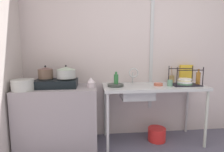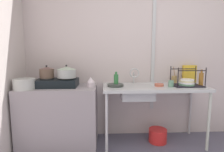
{
  "view_description": "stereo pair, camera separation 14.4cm",
  "coord_description": "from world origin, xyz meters",
  "px_view_note": "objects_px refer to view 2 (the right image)",
  "views": [
    {
      "loc": [
        -1.01,
        -0.89,
        1.27
      ],
      "look_at": [
        -0.76,
        1.44,
        0.96
      ],
      "focal_mm": 28.1,
      "sensor_mm": 36.0,
      "label": 1
    },
    {
      "loc": [
        -0.86,
        -0.91,
        1.27
      ],
      "look_at": [
        -0.76,
        1.44,
        0.96
      ],
      "focal_mm": 28.1,
      "sensor_mm": 36.0,
      "label": 2
    }
  ],
  "objects_px": {
    "faucet": "(134,74)",
    "dish_rack": "(187,83)",
    "pot_on_left_burner": "(47,72)",
    "frying_pan": "(115,85)",
    "pot_beside_stove": "(24,84)",
    "cereal_box": "(189,74)",
    "percolator": "(91,82)",
    "utensil_jar": "(174,79)",
    "small_bowl_on_drainboard": "(159,85)",
    "bucket_on_floor": "(158,135)",
    "pot_on_right_burner": "(67,72)",
    "bottle_by_rack": "(201,79)",
    "sink_basin": "(137,92)",
    "cup_by_rack": "(171,84)",
    "stove": "(57,83)",
    "bottle_by_sink": "(116,80)"
  },
  "relations": [
    {
      "from": "faucet",
      "to": "dish_rack",
      "type": "distance_m",
      "value": 0.72
    },
    {
      "from": "pot_on_left_burner",
      "to": "frying_pan",
      "type": "height_order",
      "value": "pot_on_left_burner"
    },
    {
      "from": "pot_beside_stove",
      "to": "cereal_box",
      "type": "height_order",
      "value": "cereal_box"
    },
    {
      "from": "percolator",
      "to": "utensil_jar",
      "type": "xyz_separation_m",
      "value": [
        1.24,
        0.27,
        -0.01
      ]
    },
    {
      "from": "faucet",
      "to": "pot_beside_stove",
      "type": "bearing_deg",
      "value": -168.35
    },
    {
      "from": "small_bowl_on_drainboard",
      "to": "bucket_on_floor",
      "type": "xyz_separation_m",
      "value": [
        0.02,
        0.03,
        -0.75
      ]
    },
    {
      "from": "pot_on_right_burner",
      "to": "bucket_on_floor",
      "type": "distance_m",
      "value": 1.57
    },
    {
      "from": "dish_rack",
      "to": "bottle_by_rack",
      "type": "height_order",
      "value": "dish_rack"
    },
    {
      "from": "pot_on_left_burner",
      "to": "pot_on_right_burner",
      "type": "height_order",
      "value": "pot_on_right_burner"
    },
    {
      "from": "faucet",
      "to": "frying_pan",
      "type": "relative_size",
      "value": 1.09
    },
    {
      "from": "pot_beside_stove",
      "to": "bucket_on_floor",
      "type": "relative_size",
      "value": 1.02
    },
    {
      "from": "sink_basin",
      "to": "cup_by_rack",
      "type": "bearing_deg",
      "value": -9.38
    },
    {
      "from": "stove",
      "to": "small_bowl_on_drainboard",
      "type": "relative_size",
      "value": 4.46
    },
    {
      "from": "stove",
      "to": "percolator",
      "type": "relative_size",
      "value": 4.16
    },
    {
      "from": "cup_by_rack",
      "to": "bucket_on_floor",
      "type": "distance_m",
      "value": 0.79
    },
    {
      "from": "small_bowl_on_drainboard",
      "to": "bottle_by_sink",
      "type": "distance_m",
      "value": 0.59
    },
    {
      "from": "faucet",
      "to": "dish_rack",
      "type": "height_order",
      "value": "dish_rack"
    },
    {
      "from": "pot_on_right_burner",
      "to": "frying_pan",
      "type": "distance_m",
      "value": 0.68
    },
    {
      "from": "sink_basin",
      "to": "bottle_by_sink",
      "type": "height_order",
      "value": "bottle_by_sink"
    },
    {
      "from": "pot_on_left_burner",
      "to": "small_bowl_on_drainboard",
      "type": "relative_size",
      "value": 1.57
    },
    {
      "from": "bottle_by_sink",
      "to": "cereal_box",
      "type": "relative_size",
      "value": 0.75
    },
    {
      "from": "small_bowl_on_drainboard",
      "to": "cereal_box",
      "type": "height_order",
      "value": "cereal_box"
    },
    {
      "from": "pot_beside_stove",
      "to": "faucet",
      "type": "height_order",
      "value": "faucet"
    },
    {
      "from": "bottle_by_sink",
      "to": "stove",
      "type": "bearing_deg",
      "value": 179.84
    },
    {
      "from": "pot_on_right_burner",
      "to": "faucet",
      "type": "relative_size",
      "value": 1.06
    },
    {
      "from": "cereal_box",
      "to": "utensil_jar",
      "type": "bearing_deg",
      "value": -174.85
    },
    {
      "from": "faucet",
      "to": "bottle_by_rack",
      "type": "distance_m",
      "value": 0.91
    },
    {
      "from": "faucet",
      "to": "frying_pan",
      "type": "bearing_deg",
      "value": -151.12
    },
    {
      "from": "frying_pan",
      "to": "cereal_box",
      "type": "distance_m",
      "value": 1.17
    },
    {
      "from": "pot_on_left_burner",
      "to": "faucet",
      "type": "height_order",
      "value": "pot_on_left_burner"
    },
    {
      "from": "cup_by_rack",
      "to": "frying_pan",
      "type": "bearing_deg",
      "value": 175.44
    },
    {
      "from": "dish_rack",
      "to": "cup_by_rack",
      "type": "height_order",
      "value": "dish_rack"
    },
    {
      "from": "percolator",
      "to": "bucket_on_floor",
      "type": "bearing_deg",
      "value": 2.75
    },
    {
      "from": "bottle_by_rack",
      "to": "cereal_box",
      "type": "relative_size",
      "value": 0.85
    },
    {
      "from": "percolator",
      "to": "stove",
      "type": "bearing_deg",
      "value": 174.9
    },
    {
      "from": "small_bowl_on_drainboard",
      "to": "bottle_by_sink",
      "type": "relative_size",
      "value": 0.62
    },
    {
      "from": "bottle_by_rack",
      "to": "dish_rack",
      "type": "bearing_deg",
      "value": 179.6
    },
    {
      "from": "stove",
      "to": "pot_on_left_burner",
      "type": "bearing_deg",
      "value": 180.0
    },
    {
      "from": "utensil_jar",
      "to": "bucket_on_floor",
      "type": "distance_m",
      "value": 0.87
    },
    {
      "from": "small_bowl_on_drainboard",
      "to": "bottle_by_rack",
      "type": "xyz_separation_m",
      "value": [
        0.58,
        0.0,
        0.08
      ]
    },
    {
      "from": "cup_by_rack",
      "to": "bottle_by_sink",
      "type": "bearing_deg",
      "value": 173.77
    },
    {
      "from": "pot_on_left_burner",
      "to": "cup_by_rack",
      "type": "distance_m",
      "value": 1.66
    },
    {
      "from": "percolator",
      "to": "utensil_jar",
      "type": "bearing_deg",
      "value": 12.16
    },
    {
      "from": "cup_by_rack",
      "to": "utensil_jar",
      "type": "height_order",
      "value": "utensil_jar"
    },
    {
      "from": "pot_on_right_burner",
      "to": "cup_by_rack",
      "type": "bearing_deg",
      "value": -3.36
    },
    {
      "from": "bottle_by_rack",
      "to": "percolator",
      "type": "bearing_deg",
      "value": -179.55
    },
    {
      "from": "pot_beside_stove",
      "to": "dish_rack",
      "type": "distance_m",
      "value": 2.13
    },
    {
      "from": "dish_rack",
      "to": "bottle_by_rack",
      "type": "distance_m",
      "value": 0.2
    },
    {
      "from": "stove",
      "to": "utensil_jar",
      "type": "relative_size",
      "value": 2.2
    },
    {
      "from": "utensil_jar",
      "to": "pot_on_left_burner",
      "type": "bearing_deg",
      "value": -172.92
    }
  ]
}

